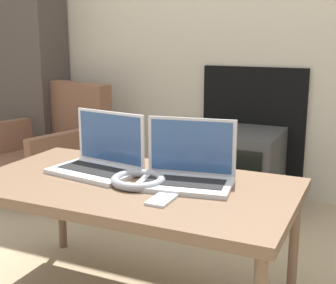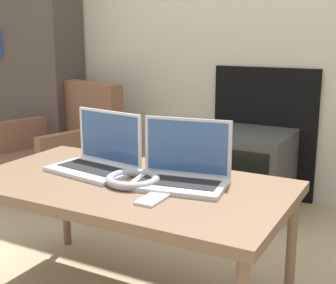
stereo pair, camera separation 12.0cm
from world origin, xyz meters
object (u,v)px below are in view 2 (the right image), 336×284
object	(u,v)px
laptop_right	(182,169)
phone	(154,198)
headphones	(133,179)
tv	(249,171)
laptop_left	(99,157)
armchair	(67,139)

from	to	relation	value
laptop_right	phone	size ratio (longest dim) A/B	2.58
laptop_right	headphones	xyz separation A→B (m)	(-0.15, -0.08, -0.04)
laptop_right	headphones	world-z (taller)	laptop_right
phone	tv	distance (m)	1.27
laptop_left	headphones	bearing A→B (deg)	-13.24
laptop_left	armchair	bearing A→B (deg)	144.57
phone	headphones	bearing A→B (deg)	143.68
headphones	tv	bearing A→B (deg)	87.60
laptop_left	headphones	xyz separation A→B (m)	(0.20, -0.08, -0.04)
armchair	tv	bearing A→B (deg)	22.44
phone	armchair	world-z (taller)	armchair
phone	armchair	distance (m)	1.69
tv	laptop_right	bearing A→B (deg)	-84.49
laptop_left	tv	distance (m)	1.12
phone	laptop_right	bearing A→B (deg)	88.49
phone	tv	bearing A→B (deg)	94.45
laptop_right	tv	xyz separation A→B (m)	(-0.10, 1.05, -0.30)
headphones	armchair	bearing A→B (deg)	139.04
armchair	laptop_right	bearing A→B (deg)	-19.69
armchair	phone	bearing A→B (deg)	-25.02
phone	tv	xyz separation A→B (m)	(-0.10, 1.24, -0.25)
laptop_left	phone	size ratio (longest dim) A/B	2.58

